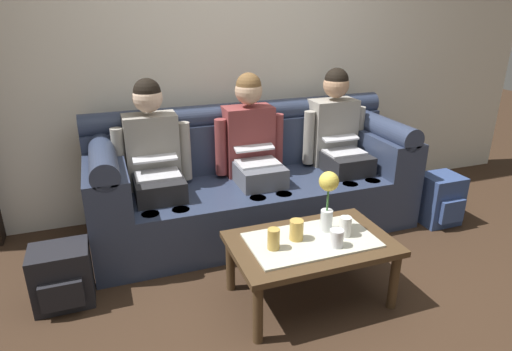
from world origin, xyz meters
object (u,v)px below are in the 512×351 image
at_px(coffee_table, 311,248).
at_px(cup_far_left, 345,226).
at_px(cup_near_right, 296,230).
at_px(couch, 253,183).
at_px(person_left, 155,159).
at_px(flower_vase, 328,194).
at_px(person_right, 338,139).
at_px(backpack_right, 440,200).
at_px(backpack_left, 62,277).
at_px(cup_far_center, 337,238).
at_px(cup_near_left, 274,239).
at_px(person_middle, 253,148).

distance_m(coffee_table, cup_far_left, 0.24).
bearing_deg(cup_near_right, couch, 85.21).
distance_m(person_left, flower_vase, 1.30).
relative_size(person_left, person_right, 1.00).
distance_m(coffee_table, flower_vase, 0.34).
bearing_deg(backpack_right, person_right, 145.65).
height_order(cup_near_right, backpack_left, cup_near_right).
bearing_deg(cup_near_right, cup_far_center, -39.28).
height_order(person_right, coffee_table, person_right).
relative_size(cup_near_right, backpack_right, 0.30).
bearing_deg(person_left, cup_far_center, -53.43).
bearing_deg(couch, cup_near_right, -94.79).
relative_size(couch, person_left, 2.02).
distance_m(person_left, cup_near_right, 1.21).
height_order(flower_vase, backpack_right, flower_vase).
xyz_separation_m(coffee_table, backpack_right, (1.45, 0.55, -0.15)).
bearing_deg(backpack_right, cup_near_left, -161.59).
relative_size(coffee_table, backpack_right, 2.32).
relative_size(person_right, cup_near_right, 10.05).
bearing_deg(couch, cup_far_center, -85.13).
xyz_separation_m(couch, backpack_right, (1.45, -0.48, -0.16)).
relative_size(coffee_table, cup_far_left, 7.83).
distance_m(coffee_table, cup_near_right, 0.15).
xyz_separation_m(couch, cup_near_left, (-0.25, -1.05, 0.10)).
distance_m(backpack_right, backpack_left, 2.86).
xyz_separation_m(cup_far_left, backpack_right, (1.25, 0.57, -0.27)).
bearing_deg(couch, person_middle, -90.00).
distance_m(person_middle, coffee_table, 1.07).
bearing_deg(cup_far_center, backpack_left, 159.08).
height_order(person_middle, backpack_right, person_middle).
distance_m(couch, backpack_left, 1.53).
relative_size(person_middle, backpack_right, 2.98).
xyz_separation_m(couch, person_middle, (-0.00, -0.00, 0.29)).
bearing_deg(person_middle, cup_near_left, -103.40).
relative_size(cup_near_left, backpack_left, 0.33).
bearing_deg(couch, cup_near_left, -103.34).
distance_m(cup_far_left, backpack_left, 1.71).
distance_m(person_left, coffee_table, 1.31).
distance_m(person_left, cup_near_left, 1.17).
relative_size(couch, flower_vase, 6.50).
height_order(cup_far_left, backpack_left, cup_far_left).
xyz_separation_m(cup_near_right, backpack_right, (1.54, 0.51, -0.27)).
height_order(person_right, cup_near_left, person_right).
xyz_separation_m(couch, person_left, (-0.75, -0.00, 0.29)).
relative_size(person_left, backpack_left, 3.32).
relative_size(coffee_table, cup_near_right, 7.85).
height_order(coffee_table, cup_far_left, cup_far_left).
height_order(person_middle, person_right, same).
distance_m(couch, coffee_table, 1.03).
bearing_deg(backpack_left, coffee_table, -18.09).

